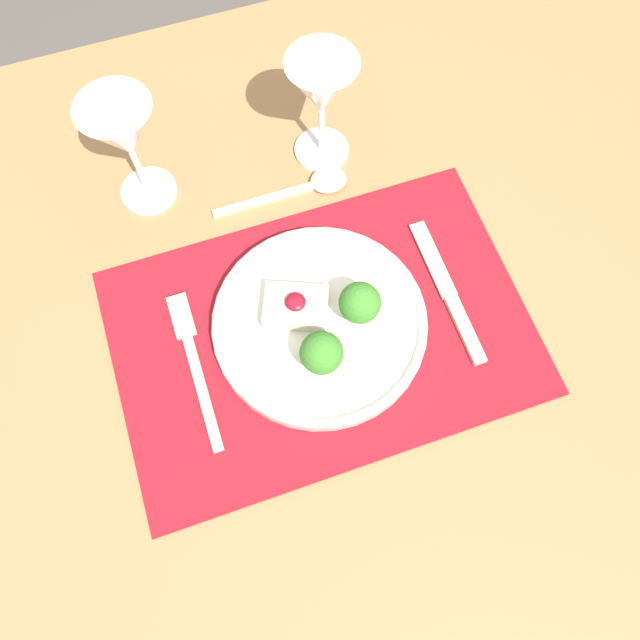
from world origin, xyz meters
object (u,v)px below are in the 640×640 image
Objects in this scene: dinner_plate at (321,322)px; wine_glass_far at (124,135)px; fork at (193,358)px; spoon at (313,185)px; wine_glass_near at (322,92)px; knife at (451,300)px.

wine_glass_far is at bearing 120.68° from dinner_plate.
dinner_plate is at bearing -59.32° from wine_glass_far.
spoon is (0.21, 0.18, -0.00)m from fork.
spoon is at bearing 42.25° from fork.
wine_glass_near is (0.24, 0.23, 0.11)m from fork.
wine_glass_near reaches higher than knife.
knife is at bearing -73.77° from wine_glass_near.
wine_glass_far is at bearing 90.47° from fork.
wine_glass_near reaches higher than dinner_plate.
knife is at bearing -6.47° from dinner_plate.
fork is at bearing 175.93° from dinner_plate.
wine_glass_near is (0.08, 0.25, 0.09)m from dinner_plate.
spoon is at bearing -16.88° from wine_glass_far.
wine_glass_far is at bearing 139.61° from knife.
knife is 0.24m from spoon.
dinner_plate is 0.16m from knife.
dinner_plate is 1.28× the size of knife.
wine_glass_near is (-0.08, 0.26, 0.11)m from knife.
dinner_plate is at bearing -2.99° from fork.
knife is 1.25× the size of wine_glass_near.
wine_glass_near reaches higher than fork.
spoon is at bearing 74.35° from dinner_plate.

